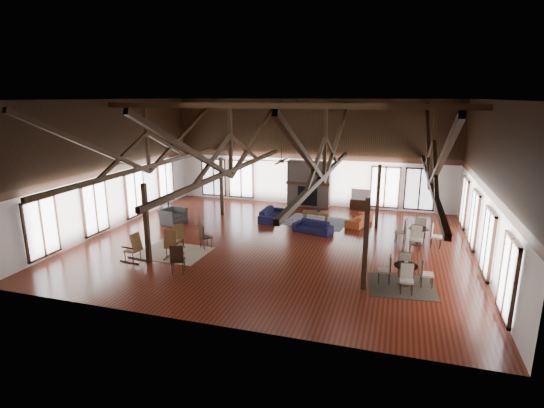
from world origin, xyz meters
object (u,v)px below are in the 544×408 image
(sofa_navy_front, at_px, (313,227))
(coffee_table, at_px, (316,213))
(sofa_orange, at_px, (359,219))
(armchair, at_px, (173,216))
(tv_console, at_px, (360,204))
(cafe_table_far, at_px, (418,233))
(sofa_navy_left, at_px, (271,214))
(cafe_table_near, at_px, (405,271))

(sofa_navy_front, height_order, coffee_table, sofa_navy_front)
(sofa_orange, relative_size, armchair, 1.64)
(sofa_orange, distance_m, tv_console, 2.98)
(tv_console, bearing_deg, cafe_table_far, -60.73)
(tv_console, bearing_deg, sofa_navy_left, -140.59)
(sofa_navy_front, distance_m, sofa_orange, 2.71)
(cafe_table_far, height_order, tv_console, cafe_table_far)
(armchair, height_order, cafe_table_near, cafe_table_near)
(sofa_orange, bearing_deg, sofa_navy_left, -68.32)
(sofa_navy_front, distance_m, armchair, 6.94)
(armchair, bearing_deg, cafe_table_far, -75.68)
(coffee_table, bearing_deg, cafe_table_near, -63.49)
(sofa_navy_left, height_order, sofa_orange, sofa_navy_left)
(sofa_orange, xyz_separation_m, coffee_table, (-2.16, -0.09, 0.16))
(sofa_navy_front, xyz_separation_m, sofa_orange, (1.94, 1.89, 0.01))
(coffee_table, distance_m, cafe_table_far, 5.27)
(cafe_table_near, bearing_deg, sofa_navy_front, 131.42)
(sofa_orange, distance_m, cafe_table_near, 6.85)
(sofa_orange, xyz_separation_m, cafe_table_far, (2.67, -2.21, 0.22))
(cafe_table_far, bearing_deg, tv_console, 119.27)
(sofa_navy_front, height_order, sofa_orange, sofa_orange)
(cafe_table_far, bearing_deg, sofa_navy_left, 165.87)
(sofa_orange, relative_size, cafe_table_near, 1.05)
(sofa_navy_front, height_order, cafe_table_near, cafe_table_near)
(sofa_navy_left, height_order, cafe_table_near, cafe_table_near)
(sofa_navy_left, height_order, coffee_table, sofa_navy_left)
(sofa_navy_left, bearing_deg, sofa_orange, -82.67)
(cafe_table_near, relative_size, cafe_table_far, 0.93)
(sofa_navy_front, relative_size, cafe_table_near, 1.01)
(sofa_navy_front, xyz_separation_m, sofa_navy_left, (-2.45, 1.45, 0.02))
(sofa_navy_left, relative_size, sofa_orange, 1.05)
(sofa_navy_left, relative_size, armchair, 1.72)
(sofa_navy_left, distance_m, sofa_orange, 4.41)
(coffee_table, bearing_deg, sofa_navy_left, -178.53)
(coffee_table, bearing_deg, armchair, -167.48)
(sofa_navy_front, distance_m, coffee_table, 1.82)
(sofa_navy_left, relative_size, coffee_table, 1.46)
(armchair, bearing_deg, sofa_orange, -61.34)
(armchair, relative_size, tv_console, 1.03)
(cafe_table_far, bearing_deg, coffee_table, 156.30)
(sofa_navy_left, bearing_deg, cafe_table_far, -102.49)
(sofa_navy_front, bearing_deg, cafe_table_far, 11.41)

